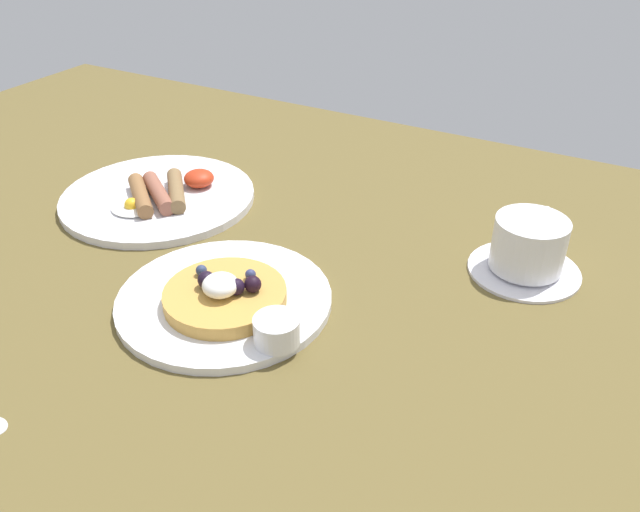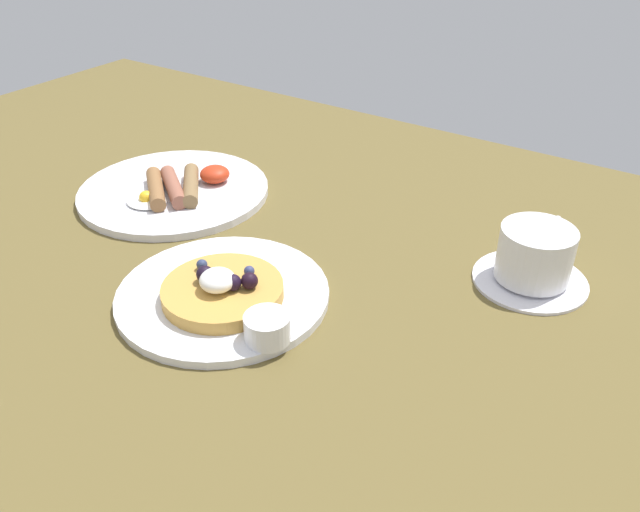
{
  "view_description": "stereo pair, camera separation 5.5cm",
  "coord_description": "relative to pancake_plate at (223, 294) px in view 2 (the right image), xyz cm",
  "views": [
    {
      "loc": [
        33.36,
        -51.76,
        44.19
      ],
      "look_at": [
        2.52,
        3.73,
        4.0
      ],
      "focal_mm": 36.58,
      "sensor_mm": 36.0,
      "label": 1
    },
    {
      "loc": [
        38.02,
        -48.9,
        44.19
      ],
      "look_at": [
        2.52,
        3.73,
        4.0
      ],
      "focal_mm": 36.58,
      "sensor_mm": 36.0,
      "label": 2
    }
  ],
  "objects": [
    {
      "name": "ground_plane",
      "position": [
        5.16,
        4.78,
        -2.01
      ],
      "size": [
        182.33,
        113.89,
        3.0
      ],
      "primitive_type": "cube",
      "color": "brown"
    },
    {
      "name": "pancake_plate",
      "position": [
        0.0,
        0.0,
        0.0
      ],
      "size": [
        24.37,
        24.37,
        1.02
      ],
      "primitive_type": "cylinder",
      "color": "white",
      "rests_on": "ground_plane"
    },
    {
      "name": "pancake_with_berries",
      "position": [
        0.93,
        -0.96,
        1.7
      ],
      "size": [
        13.68,
        13.68,
        4.02
      ],
      "color": "#C18F3F",
      "rests_on": "pancake_plate"
    },
    {
      "name": "syrup_ramekin",
      "position": [
        9.53,
        -3.86,
        1.99
      ],
      "size": [
        4.83,
        4.83,
        2.88
      ],
      "color": "white",
      "rests_on": "pancake_plate"
    },
    {
      "name": "breakfast_plate",
      "position": [
        -23.45,
        15.84,
        0.06
      ],
      "size": [
        27.9,
        27.9,
        1.13
      ],
      "primitive_type": "cylinder",
      "color": "white",
      "rests_on": "ground_plane"
    },
    {
      "name": "fried_breakfast",
      "position": [
        -21.66,
        15.31,
        1.66
      ],
      "size": [
        12.7,
        15.47,
        2.64
      ],
      "color": "brown",
      "rests_on": "breakfast_plate"
    },
    {
      "name": "coffee_saucer",
      "position": [
        28.11,
        22.98,
        -0.11
      ],
      "size": [
        13.49,
        13.49,
        0.8
      ],
      "primitive_type": "cylinder",
      "color": "white",
      "rests_on": "ground_plane"
    },
    {
      "name": "coffee_cup",
      "position": [
        28.12,
        23.13,
        3.59
      ],
      "size": [
        8.68,
        11.87,
        6.36
      ],
      "color": "white",
      "rests_on": "coffee_saucer"
    }
  ]
}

